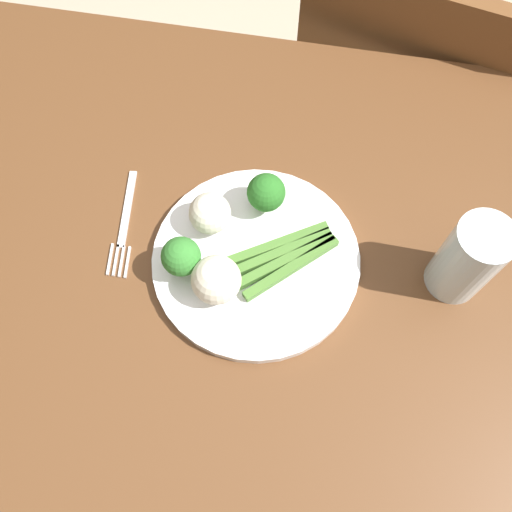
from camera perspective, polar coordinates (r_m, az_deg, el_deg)
The scene contains 11 objects.
ground_plane at distance 1.46m, azimuth 2.60°, elevation -14.72°, with size 6.00×6.00×0.02m, color #B7A88E.
dining_table at distance 0.81m, azimuth 4.57°, elevation -6.71°, with size 1.29×0.86×0.77m.
chair at distance 1.25m, azimuth 14.06°, elevation 15.20°, with size 0.48×0.48×0.87m.
plate at distance 0.71m, azimuth -0.00°, elevation -0.42°, with size 0.27×0.27×0.01m, color white.
asparagus_bundle at distance 0.70m, azimuth 2.93°, elevation -0.05°, with size 0.14×0.13×0.01m.
broccoli_front_left at distance 0.71m, azimuth 1.08°, elevation 6.65°, with size 0.05×0.05×0.06m.
broccoli_near_center at distance 0.67m, azimuth -7.84°, elevation 0.06°, with size 0.05×0.05×0.06m.
cauliflower_outer_edge at distance 0.70m, azimuth -4.87°, elevation 4.49°, with size 0.06×0.06×0.06m, color silver.
cauliflower_edge at distance 0.66m, azimuth -4.21°, elevation -2.52°, with size 0.06×0.06×0.06m, color silver.
fork at distance 0.76m, azimuth -13.66°, elevation 3.21°, with size 0.04×0.17×0.00m.
water_glass at distance 0.70m, azimuth 21.42°, elevation -0.33°, with size 0.07×0.07×0.13m, color silver.
Camera 1 is at (0.02, 0.25, 1.43)m, focal length 38.02 mm.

